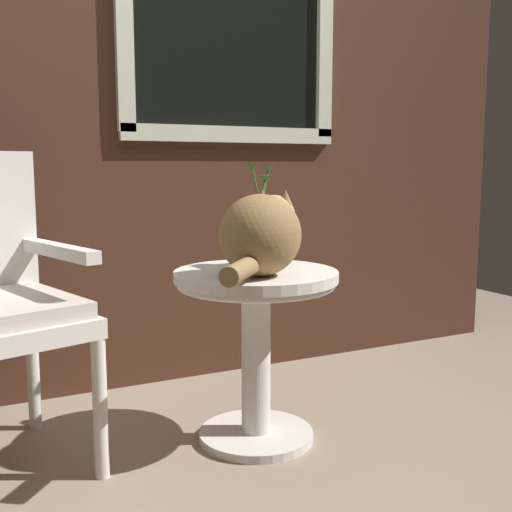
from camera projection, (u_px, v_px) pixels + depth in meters
The scene contains 5 objects.
ground_plane at pixel (211, 472), 1.97m from camera, with size 6.00×6.00×0.00m, color gray.
back_wall at pixel (127, 76), 2.59m from camera, with size 4.00×0.07×2.60m.
wicker_side_table at pixel (256, 321), 2.15m from camera, with size 0.55×0.55×0.60m.
cat at pixel (262, 233), 2.03m from camera, with size 0.44×0.48×0.27m.
pewter_vase_with_ivy at pixel (261, 236), 2.22m from camera, with size 0.14×0.14×0.36m.
Camera 1 is at (-0.71, -1.72, 0.94)m, focal length 44.50 mm.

